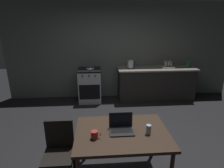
% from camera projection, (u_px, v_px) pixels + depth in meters
% --- Properties ---
extents(ground_plane, '(12.00, 12.00, 0.00)m').
position_uv_depth(ground_plane, '(120.00, 141.00, 3.57)').
color(ground_plane, black).
extents(back_wall, '(6.40, 0.10, 2.66)m').
position_uv_depth(back_wall, '(122.00, 51.00, 5.36)').
color(back_wall, '#5F655F').
rests_on(back_wall, ground_plane).
extents(kitchen_counter, '(2.16, 0.64, 0.91)m').
position_uv_depth(kitchen_counter, '(156.00, 83.00, 5.38)').
color(kitchen_counter, '#282623').
rests_on(kitchen_counter, ground_plane).
extents(stove_oven, '(0.60, 0.62, 0.91)m').
position_uv_depth(stove_oven, '(90.00, 85.00, 5.24)').
color(stove_oven, '#B7BABF').
rests_on(stove_oven, ground_plane).
extents(dining_table, '(1.23, 0.90, 0.75)m').
position_uv_depth(dining_table, '(122.00, 136.00, 2.53)').
color(dining_table, '#332319').
rests_on(dining_table, ground_plane).
extents(chair, '(0.40, 0.40, 0.87)m').
position_uv_depth(chair, '(59.00, 149.00, 2.57)').
color(chair, black).
rests_on(chair, ground_plane).
extents(laptop, '(0.32, 0.24, 0.23)m').
position_uv_depth(laptop, '(121.00, 128.00, 2.52)').
color(laptop, '#232326').
rests_on(laptop, dining_table).
extents(electric_kettle, '(0.19, 0.17, 0.23)m').
position_uv_depth(electric_kettle, '(131.00, 64.00, 5.14)').
color(electric_kettle, black).
rests_on(electric_kettle, kitchen_counter).
extents(bottle, '(0.07, 0.07, 0.26)m').
position_uv_depth(bottle, '(188.00, 63.00, 5.21)').
color(bottle, '#19592D').
rests_on(bottle, kitchen_counter).
extents(frying_pan, '(0.23, 0.40, 0.05)m').
position_uv_depth(frying_pan, '(90.00, 69.00, 5.06)').
color(frying_pan, gray).
rests_on(frying_pan, stove_oven).
extents(coffee_mug, '(0.13, 0.09, 0.10)m').
position_uv_depth(coffee_mug, '(95.00, 135.00, 2.35)').
color(coffee_mug, '#9E2D28').
rests_on(coffee_mug, dining_table).
extents(drinking_glass, '(0.07, 0.07, 0.13)m').
position_uv_depth(drinking_glass, '(149.00, 130.00, 2.44)').
color(drinking_glass, '#99B7C6').
rests_on(drinking_glass, dining_table).
extents(dish_rack, '(0.34, 0.26, 0.21)m').
position_uv_depth(dish_rack, '(168.00, 66.00, 5.24)').
color(dish_rack, silver).
rests_on(dish_rack, kitchen_counter).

